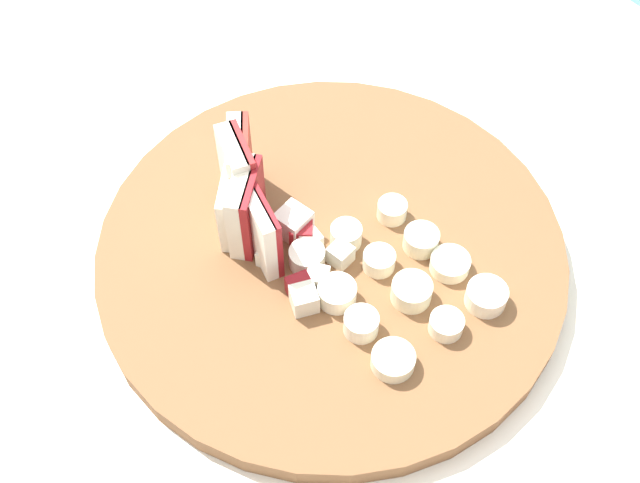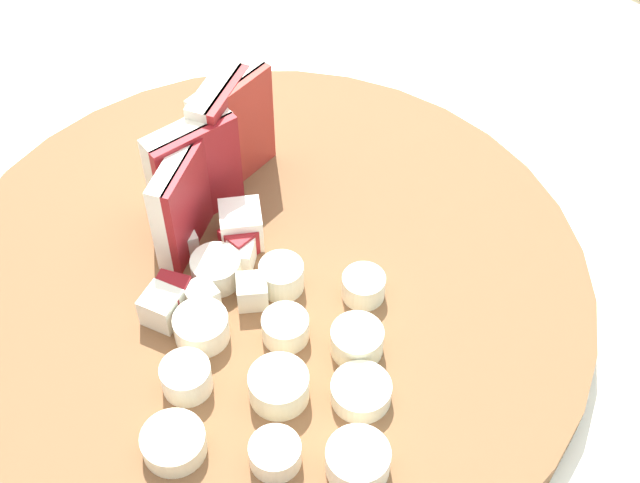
% 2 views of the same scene
% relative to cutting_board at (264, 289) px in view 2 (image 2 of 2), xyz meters
% --- Properties ---
extents(cutting_board, '(0.34, 0.34, 0.02)m').
position_rel_cutting_board_xyz_m(cutting_board, '(0.00, 0.00, 0.00)').
color(cutting_board, brown).
rests_on(cutting_board, tiled_countertop).
extents(apple_wedge_fan, '(0.10, 0.06, 0.07)m').
position_rel_cutting_board_xyz_m(apple_wedge_fan, '(-0.06, -0.04, 0.04)').
color(apple_wedge_fan, maroon).
rests_on(apple_wedge_fan, cutting_board).
extents(apple_dice_pile, '(0.08, 0.06, 0.02)m').
position_rel_cutting_board_xyz_m(apple_dice_pile, '(-0.00, -0.02, 0.02)').
color(apple_dice_pile, beige).
rests_on(apple_dice_pile, cutting_board).
extents(banana_slice_rows, '(0.13, 0.11, 0.02)m').
position_rel_cutting_board_xyz_m(banana_slice_rows, '(0.05, 0.01, 0.02)').
color(banana_slice_rows, white).
rests_on(banana_slice_rows, cutting_board).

